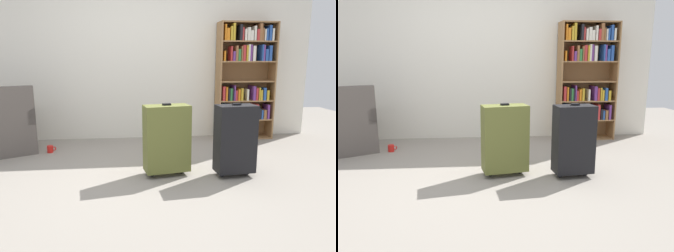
# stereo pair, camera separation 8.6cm
# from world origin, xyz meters

# --- Properties ---
(ground_plane) EXTENTS (9.47, 9.47, 0.00)m
(ground_plane) POSITION_xyz_m (0.00, 0.00, 0.00)
(ground_plane) COLOR gray
(back_wall) EXTENTS (5.41, 0.10, 2.60)m
(back_wall) POSITION_xyz_m (0.00, 1.97, 1.30)
(back_wall) COLOR silver
(back_wall) RESTS_ON ground
(bookshelf) EXTENTS (0.87, 0.32, 1.78)m
(bookshelf) POSITION_xyz_m (1.61, 1.75, 0.95)
(bookshelf) COLOR olive
(bookshelf) RESTS_ON ground
(armchair) EXTENTS (0.94, 0.94, 0.90)m
(armchair) POSITION_xyz_m (-1.82, 1.27, 0.32)
(armchair) COLOR #59514C
(armchair) RESTS_ON ground
(mug) EXTENTS (0.12, 0.08, 0.10)m
(mug) POSITION_xyz_m (-1.24, 1.21, 0.05)
(mug) COLOR red
(mug) RESTS_ON ground
(suitcase_black) EXTENTS (0.43, 0.27, 0.79)m
(suitcase_black) POSITION_xyz_m (0.95, 0.11, 0.41)
(suitcase_black) COLOR black
(suitcase_black) RESTS_ON ground
(suitcase_olive) EXTENTS (0.51, 0.32, 0.78)m
(suitcase_olive) POSITION_xyz_m (0.23, 0.21, 0.40)
(suitcase_olive) COLOR brown
(suitcase_olive) RESTS_ON ground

